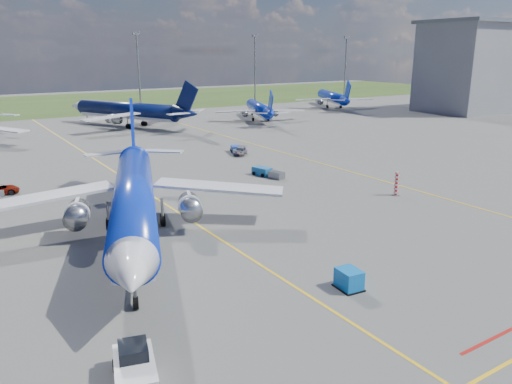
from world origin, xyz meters
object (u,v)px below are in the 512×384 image
bg_jet_ne (259,120)px  main_airliner (137,237)px  bg_jet_ene (332,107)px  service_car_c (240,151)px  pushback_tug (135,368)px  baggage_tug_e (236,150)px  bg_jet_n (128,126)px  warning_post (397,184)px  uld_container (349,279)px  baggage_tug_w (267,173)px

bg_jet_ne → main_airliner: (-56.94, -65.73, 0.00)m
bg_jet_ene → main_airliner: main_airliner is taller
bg_jet_ne → service_car_c: 46.31m
service_car_c → pushback_tug: bearing=-83.5°
baggage_tug_e → main_airliner: bearing=-109.7°
baggage_tug_e → bg_jet_n: bearing=121.2°
warning_post → pushback_tug: warning_post is taller
service_car_c → baggage_tug_e: (0.16, 1.80, -0.11)m
bg_jet_ene → uld_container: (-83.46, -98.01, 0.77)m
bg_jet_n → bg_jet_ne: size_ratio=1.29×
bg_jet_n → pushback_tug: 99.39m
warning_post → bg_jet_ene: (60.79, 82.11, -1.50)m
baggage_tug_w → bg_jet_ne: bearing=43.6°
service_car_c → bg_jet_n: bearing=139.4°
bg_jet_ene → bg_jet_ne: bearing=44.2°
bg_jet_ene → baggage_tug_e: 80.16m
bg_jet_ene → uld_container: 128.74m
bg_jet_ene → pushback_tug: (-101.04, -99.98, 0.80)m
main_airliner → uld_container: bearing=-43.2°
main_airliner → pushback_tug: bearing=-90.0°
bg_jet_ne → uld_container: bg_jet_ne is taller
uld_container → main_airliner: bearing=122.8°
bg_jet_n → baggage_tug_w: (0.50, -59.43, 0.55)m
bg_jet_ene → pushback_tug: bg_jet_ene is taller
baggage_tug_e → bg_jet_ene: bearing=60.9°
warning_post → uld_container: size_ratio=1.56×
bg_jet_ne → baggage_tug_e: (-27.71, -35.18, 0.53)m
uld_container → bg_jet_ne: bearing=66.8°
bg_jet_ne → main_airliner: main_airliner is taller
pushback_tug → uld_container: size_ratio=3.09×
bg_jet_ene → pushback_tug: bearing=69.4°
bg_jet_n → main_airliner: main_airliner is taller
main_airliner → uld_container: main_airliner is taller
bg_jet_ene → main_airliner: 122.06m
bg_jet_ene → baggage_tug_e: bg_jet_ene is taller
pushback_tug → service_car_c: size_ratio=1.34×
bg_jet_n → bg_jet_ene: 69.72m
warning_post → bg_jet_ne: 73.40m
baggage_tug_w → warning_post: bearing=-78.7°
warning_post → bg_jet_n: size_ratio=0.07×
warning_post → baggage_tug_w: warning_post is taller
bg_jet_ne → baggage_tug_w: bearing=80.1°
bg_jet_ene → service_car_c: size_ratio=7.94×
bg_jet_n → baggage_tug_e: (5.34, -42.33, 0.53)m
bg_jet_ene → bg_jet_n: bearing=29.4°
main_airliner → uld_container: (9.91, -19.39, 0.77)m
pushback_tug → baggage_tug_w: (32.06, 34.81, -0.24)m
warning_post → uld_container: warning_post is taller
warning_post → main_airliner: main_airliner is taller
baggage_tug_w → baggage_tug_e: 17.77m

